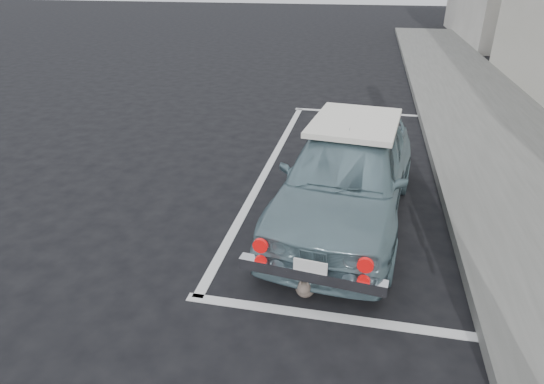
% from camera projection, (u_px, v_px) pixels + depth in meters
% --- Properties ---
extents(ground, '(80.00, 80.00, 0.00)m').
position_uv_depth(ground, '(292.00, 280.00, 4.91)').
color(ground, black).
rests_on(ground, ground).
extents(pline_rear, '(3.00, 0.12, 0.01)m').
position_uv_depth(pline_rear, '(335.00, 317.00, 4.38)').
color(pline_rear, silver).
rests_on(pline_rear, ground).
extents(pline_front, '(3.00, 0.12, 0.01)m').
position_uv_depth(pline_front, '(360.00, 112.00, 10.51)').
color(pline_front, silver).
rests_on(pline_front, ground).
extents(pline_side, '(0.12, 7.00, 0.01)m').
position_uv_depth(pline_side, '(269.00, 166.00, 7.70)').
color(pline_side, silver).
rests_on(pline_side, ground).
extents(retro_coupe, '(1.96, 3.96, 1.29)m').
position_uv_depth(retro_coupe, '(347.00, 174.00, 5.82)').
color(retro_coupe, gray).
rests_on(retro_coupe, ground).
extents(cat, '(0.23, 0.51, 0.27)m').
position_uv_depth(cat, '(306.00, 284.00, 4.65)').
color(cat, '#6A5F51').
rests_on(cat, ground).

